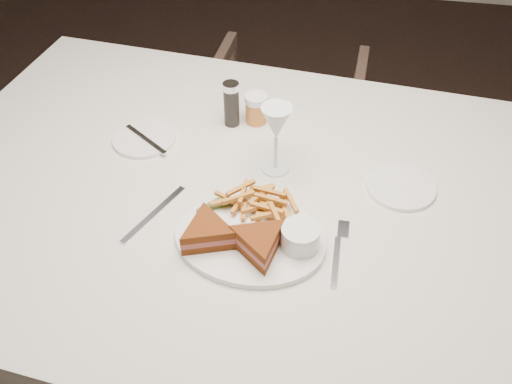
{
  "coord_description": "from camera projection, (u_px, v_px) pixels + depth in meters",
  "views": [
    {
      "loc": [
        0.24,
        -1.31,
        1.64
      ],
      "look_at": [
        0.08,
        -0.42,
        0.8
      ],
      "focal_mm": 40.0,
      "sensor_mm": 36.0,
      "label": 1
    }
  ],
  "objects": [
    {
      "name": "chair_far",
      "position": [
        283.0,
        124.0,
        2.26
      ],
      "size": [
        0.6,
        0.57,
        0.6
      ],
      "primitive_type": "imported",
      "rotation": [
        0.0,
        0.0,
        3.11
      ],
      "color": "#4A362D",
      "rests_on": "ground"
    },
    {
      "name": "table_setting",
      "position": [
        255.0,
        198.0,
        1.24
      ],
      "size": [
        0.8,
        0.64,
        0.18
      ],
      "color": "white",
      "rests_on": "table"
    },
    {
      "name": "table",
      "position": [
        259.0,
        293.0,
        1.56
      ],
      "size": [
        1.74,
        1.25,
        0.75
      ],
      "primitive_type": "cube",
      "rotation": [
        0.0,
        0.0,
        -0.09
      ],
      "color": "silver",
      "rests_on": "ground"
    },
    {
      "name": "ground",
      "position": [
        256.0,
        272.0,
        2.09
      ],
      "size": [
        5.0,
        5.0,
        0.0
      ],
      "primitive_type": "plane",
      "color": "black",
      "rests_on": "ground"
    }
  ]
}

